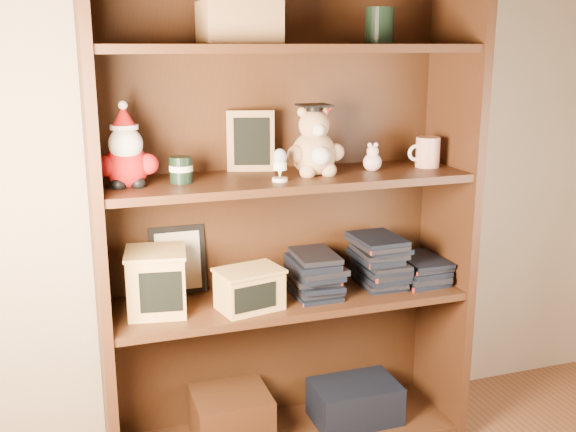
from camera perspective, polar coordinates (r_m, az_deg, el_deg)
name	(u,v)px	position (r m, az deg, el deg)	size (l,w,h in m)	color
bookcase	(282,225)	(2.19, -0.48, -0.74)	(1.20, 0.35, 1.60)	#3E2211
shelf_lower	(288,299)	(2.22, 0.00, -7.07)	(1.14, 0.33, 0.02)	#3E2211
shelf_upper	(288,180)	(2.11, 0.00, 3.09)	(1.14, 0.33, 0.02)	#3E2211
santa_plush	(126,155)	(1.99, -13.56, 5.05)	(0.18, 0.13, 0.25)	#A50F0F
teachers_tin	(181,169)	(2.02, -9.04, 3.92)	(0.07, 0.07, 0.08)	black
chalkboard_plaque	(251,142)	(2.18, -3.18, 6.27)	(0.15, 0.10, 0.20)	#9E7547
egg_cup	(280,164)	(2.01, -0.69, 4.44)	(0.05, 0.05, 0.10)	white
grad_teddy_bear	(315,148)	(2.12, 2.26, 5.82)	(0.19, 0.16, 0.23)	tan
pink_figurine	(372,160)	(2.21, 7.16, 4.76)	(0.06, 0.06, 0.09)	beige
teacher_mug	(427,152)	(2.30, 11.68, 5.31)	(0.11, 0.08, 0.10)	silver
certificate_frame	(178,260)	(2.23, -9.30, -3.73)	(0.18, 0.05, 0.23)	black
treats_box	(157,281)	(2.10, -11.05, -5.42)	(0.21, 0.21, 0.20)	tan
pencils_box	(249,289)	(2.10, -3.28, -6.16)	(0.22, 0.18, 0.13)	tan
book_stack_left	(312,275)	(2.22, 2.09, -4.97)	(0.14, 0.20, 0.13)	black
book_stack_mid	(379,260)	(2.31, 7.71, -3.74)	(0.14, 0.20, 0.18)	black
book_stack_right	(419,269)	(2.39, 11.06, -4.43)	(0.14, 0.20, 0.08)	black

